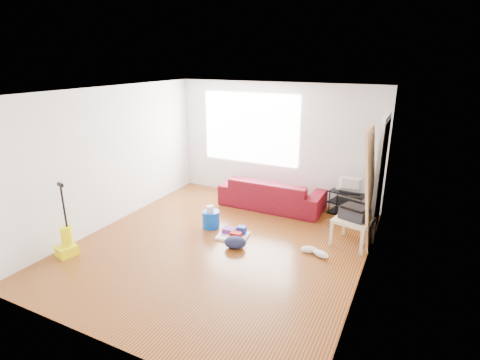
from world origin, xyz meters
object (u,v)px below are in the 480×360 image
at_px(side_table, 353,223).
at_px(cleaning_tray, 234,234).
at_px(sofa, 271,207).
at_px(tv_stand, 348,203).
at_px(vacuum, 67,242).
at_px(backpack, 235,248).
at_px(bucket, 211,227).

bearing_deg(side_table, cleaning_tray, -161.33).
xyz_separation_m(sofa, side_table, (1.80, -0.93, 0.39)).
xyz_separation_m(tv_stand, vacuum, (-3.65, -3.54, -0.03)).
xyz_separation_m(cleaning_tray, vacuum, (-2.07, -1.71, 0.16)).
xyz_separation_m(tv_stand, backpack, (-1.38, -2.18, -0.25)).
bearing_deg(cleaning_tray, backpack, -60.05).
bearing_deg(cleaning_tray, tv_stand, 49.24).
distance_m(sofa, vacuum, 3.92).
distance_m(cleaning_tray, backpack, 0.40).
bearing_deg(sofa, vacuum, 56.72).
bearing_deg(bucket, vacuum, -129.06).
relative_size(sofa, backpack, 5.93).
xyz_separation_m(tv_stand, cleaning_tray, (-1.58, -1.83, -0.20)).
distance_m(side_table, backpack, 1.98).
relative_size(sofa, cleaning_tray, 3.80).
distance_m(cleaning_tray, vacuum, 2.69).
relative_size(tv_stand, side_table, 1.17).
distance_m(side_table, vacuum, 4.60).
bearing_deg(vacuum, cleaning_tray, 53.70).
xyz_separation_m(cleaning_tray, backpack, (0.20, -0.34, -0.06)).
bearing_deg(side_table, backpack, -149.82).
xyz_separation_m(sofa, bucket, (-0.63, -1.40, 0.00)).
bearing_deg(backpack, bucket, 125.95).
bearing_deg(tv_stand, sofa, -155.12).
distance_m(sofa, side_table, 2.06).
bearing_deg(sofa, bucket, 65.78).
relative_size(side_table, cleaning_tray, 1.20).
distance_m(sofa, backpack, 1.91).
bearing_deg(bucket, tv_stand, 38.12).
distance_m(tv_stand, cleaning_tray, 2.43).
bearing_deg(tv_stand, cleaning_tray, -116.08).
height_order(side_table, vacuum, vacuum).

